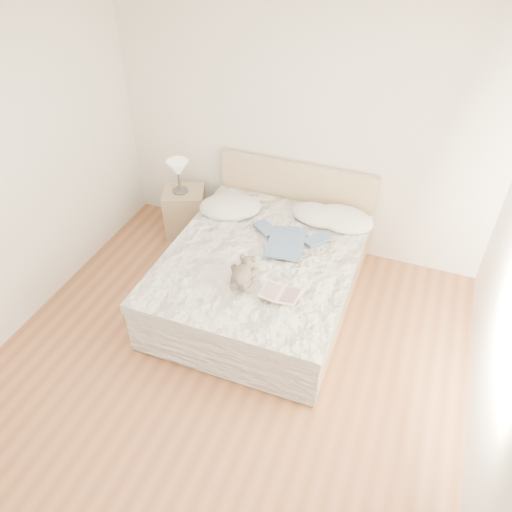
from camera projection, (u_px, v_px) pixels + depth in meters
name	position (u px, v px, depth m)	size (l,w,h in m)	color
floor	(214.00, 387.00, 4.20)	(4.00, 4.50, 0.00)	brown
ceiling	(185.00, 58.00, 2.50)	(4.00, 4.50, 0.00)	white
wall_back	(301.00, 129.00, 4.98)	(4.00, 0.02, 2.70)	white
bed	(264.00, 273.00, 4.87)	(1.72, 2.14, 1.00)	tan
nightstand	(185.00, 212.00, 5.74)	(0.45, 0.40, 0.56)	#9D8B66
table_lamp	(178.00, 170.00, 5.39)	(0.29, 0.29, 0.38)	#45403C
pillow_left	(230.00, 207.00, 5.17)	(0.64, 0.45, 0.19)	silver
pillow_middle	(316.00, 215.00, 5.06)	(0.53, 0.37, 0.16)	white
pillow_right	(343.00, 219.00, 5.00)	(0.61, 0.43, 0.18)	white
blouse	(286.00, 243.00, 4.71)	(0.53, 0.56, 0.02)	#395277
photo_book	(225.00, 213.00, 5.10)	(0.31, 0.21, 0.02)	white
childrens_book	(280.00, 294.00, 4.17)	(0.33, 0.23, 0.02)	#F6E9C8
teddy_bear	(242.00, 280.00, 4.27)	(0.22, 0.31, 0.17)	brown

